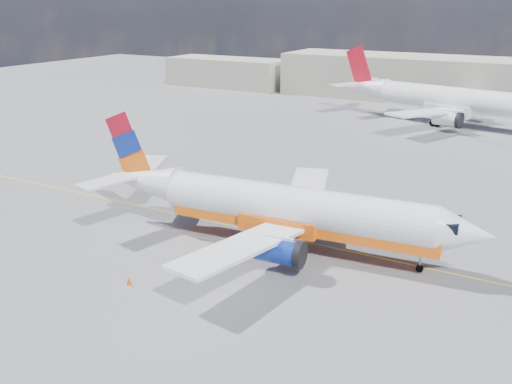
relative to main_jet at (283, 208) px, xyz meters
The scene contains 8 objects.
ground 5.47m from the main_jet, 162.64° to the right, with size 240.00×240.00×0.00m, color slate.
taxi_line 5.55m from the main_jet, 158.75° to the left, with size 70.00×0.15×0.01m, color yellow.
terminal_main 73.67m from the main_jet, 89.44° to the left, with size 70.00×14.00×8.00m, color beige.
terminal_annex 86.15m from the main_jet, 124.89° to the left, with size 26.00×10.00×6.00m, color beige.
main_jet is the anchor object (origin of this frame).
second_jet 52.39m from the main_jet, 88.16° to the left, with size 36.32×28.01×10.96m.
gse_tug 10.79m from the main_jet, 41.27° to the left, with size 2.68×2.04×1.72m.
traffic_cone 12.51m from the main_jet, 119.60° to the right, with size 0.42×0.42×0.59m.
Camera 1 is at (22.16, -34.55, 17.92)m, focal length 40.00 mm.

